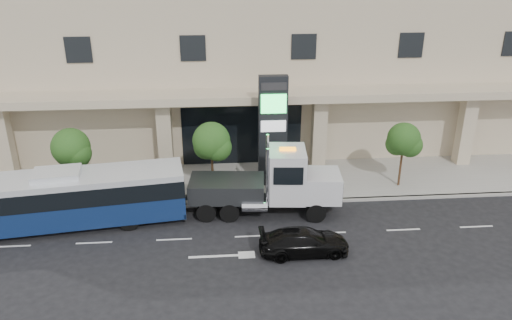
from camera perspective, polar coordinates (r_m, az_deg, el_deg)
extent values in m
plane|color=black|center=(27.29, -0.66, -7.07)|extent=(120.00, 120.00, 0.00)
cube|color=gray|center=(31.69, -1.29, -2.48)|extent=(120.00, 6.00, 0.15)
cube|color=gray|center=(29.00, -0.94, -4.99)|extent=(120.00, 0.30, 0.15)
cube|color=#BBA98C|center=(39.35, -2.38, 17.47)|extent=(60.00, 15.00, 20.00)
cube|color=#BBA98C|center=(31.61, -1.57, 7.36)|extent=(60.00, 2.80, 0.50)
cube|color=black|center=(33.64, -1.62, 2.86)|extent=(8.00, 0.12, 4.00)
cube|color=#BBA98C|center=(35.02, -26.85, 1.94)|extent=(0.90, 0.90, 4.90)
cube|color=#BBA98C|center=(32.53, -10.36, 2.63)|extent=(0.90, 0.90, 4.90)
cube|color=#BBA98C|center=(33.02, 7.19, 3.13)|extent=(0.90, 0.90, 4.90)
cube|color=#BBA98C|center=(36.36, 22.85, 3.33)|extent=(0.90, 0.90, 4.90)
cylinder|color=#422B19|center=(30.93, -19.99, -1.59)|extent=(0.14, 0.14, 2.80)
sphere|color=#14481B|center=(30.31, -20.42, 1.38)|extent=(2.20, 2.20, 2.20)
sphere|color=#14481B|center=(30.14, -19.79, 0.70)|extent=(1.65, 1.65, 1.65)
sphere|color=#14481B|center=(30.71, -20.76, 0.80)|extent=(1.54, 1.54, 1.54)
cylinder|color=#422B19|center=(29.74, -5.01, -1.05)|extent=(0.14, 0.14, 2.94)
sphere|color=#14481B|center=(29.07, -5.13, 2.21)|extent=(2.20, 2.20, 2.20)
sphere|color=#14481B|center=(28.99, -4.41, 1.48)|extent=(1.65, 1.65, 1.65)
sphere|color=#14481B|center=(29.41, -5.68, 1.56)|extent=(1.54, 1.54, 1.54)
cylinder|color=#422B19|center=(31.78, 16.21, -0.52)|extent=(0.14, 0.14, 2.73)
sphere|color=#14481B|center=(31.18, 16.54, 2.32)|extent=(2.00, 2.00, 2.00)
sphere|color=#14481B|center=(31.24, 17.20, 1.66)|extent=(1.50, 1.50, 1.50)
sphere|color=#14481B|center=(31.38, 15.82, 1.77)|extent=(1.40, 1.40, 1.40)
cylinder|color=black|center=(27.13, -14.31, -6.75)|extent=(1.09, 0.46, 1.06)
cylinder|color=black|center=(29.10, -14.24, -4.64)|extent=(1.09, 0.46, 1.06)
cube|color=navy|center=(28.28, -21.25, -5.30)|extent=(12.96, 4.36, 1.27)
cube|color=black|center=(27.81, -21.57, -3.27)|extent=(12.97, 4.40, 0.95)
cube|color=silver|center=(27.56, -21.76, -2.08)|extent=(12.96, 4.36, 0.32)
cube|color=silver|center=(27.43, -21.86, -1.47)|extent=(2.54, 2.00, 0.32)
cube|color=#2D3033|center=(28.12, -8.31, -5.26)|extent=(0.50, 2.64, 0.32)
cube|color=#2D3033|center=(27.84, 0.99, -4.61)|extent=(8.30, 1.70, 0.39)
cube|color=silver|center=(27.64, 7.56, -2.90)|extent=(2.13, 2.40, 1.46)
cube|color=silver|center=(27.78, 9.55, -2.89)|extent=(0.25, 1.94, 1.16)
cube|color=silver|center=(27.19, 3.57, -1.61)|extent=(2.15, 2.59, 2.81)
cube|color=black|center=(27.08, 5.54, -0.77)|extent=(0.29, 2.14, 1.16)
cylinder|color=silver|center=(26.08, 1.35, -2.08)|extent=(0.19, 0.19, 3.30)
cylinder|color=silver|center=(28.03, 1.29, -0.26)|extent=(0.19, 0.19, 3.30)
cube|color=#2D3033|center=(27.58, -3.35, -3.24)|extent=(4.27, 2.68, 1.07)
cube|color=#2D3033|center=(28.09, -8.08, -4.26)|extent=(1.57, 0.41, 0.21)
cube|color=#2D3033|center=(28.35, -9.21, -4.95)|extent=(0.40, 1.76, 0.17)
cube|color=orange|center=(26.62, 3.64, 1.25)|extent=(0.90, 0.42, 0.14)
cylinder|color=black|center=(27.22, 6.86, -6.04)|extent=(1.09, 0.40, 1.07)
cylinder|color=black|center=(29.02, 6.45, -4.11)|extent=(1.09, 0.40, 1.07)
cylinder|color=black|center=(27.10, -3.03, -6.03)|extent=(1.09, 0.40, 1.07)
cylinder|color=black|center=(28.91, -2.79, -4.09)|extent=(1.09, 0.40, 1.07)
cylinder|color=black|center=(27.21, -5.70, -6.00)|extent=(1.09, 0.40, 1.07)
cylinder|color=black|center=(29.01, -5.29, -4.07)|extent=(1.09, 0.40, 1.07)
imported|color=black|center=(24.47, 5.52, -9.26)|extent=(4.40, 1.89, 1.26)
cube|color=black|center=(30.01, 1.92, 3.26)|extent=(1.71, 0.58, 6.84)
cube|color=#25DE56|center=(29.15, 2.03, 6.43)|extent=(1.48, 0.07, 1.14)
cube|color=silver|center=(29.56, 2.00, 3.89)|extent=(1.48, 0.07, 0.68)
cube|color=#262628|center=(28.88, 2.06, 8.39)|extent=(1.48, 0.07, 0.46)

